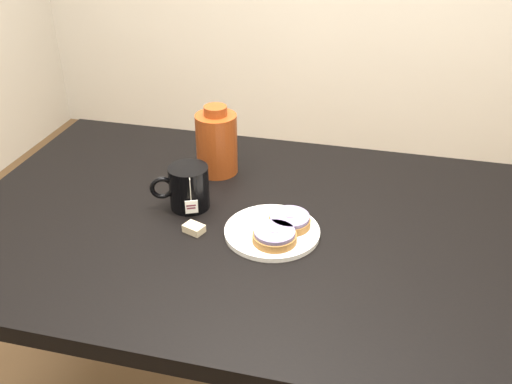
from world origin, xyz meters
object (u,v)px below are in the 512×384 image
bagel_back (290,221)px  bagel_package (217,143)px  teabag_pouch (194,229)px  plate (272,231)px  bagel_front (275,236)px  table (254,250)px  mug (188,187)px

bagel_back → bagel_package: size_ratio=0.70×
teabag_pouch → plate: bearing=11.2°
plate → bagel_back: size_ratio=1.64×
bagel_front → teabag_pouch: (-0.19, 0.01, -0.02)m
table → teabag_pouch: 0.17m
mug → bagel_package: bagel_package is taller
mug → bagel_front: bearing=-48.9°
table → teabag_pouch: bearing=-147.5°
teabag_pouch → bagel_package: 0.30m
teabag_pouch → bagel_package: bearing=96.8°
bagel_back → teabag_pouch: size_ratio=2.93×
table → mug: size_ratio=9.25×
table → plate: 0.11m
table → mug: 0.22m
bagel_back → bagel_package: bearing=136.5°
table → bagel_back: (0.09, -0.02, 0.11)m
table → teabag_pouch: size_ratio=31.11×
bagel_front → bagel_package: bearing=126.8°
table → mug: bearing=171.6°
plate → bagel_front: bagel_front is taller
table → bagel_package: (-0.15, 0.21, 0.17)m
plate → bagel_back: 0.05m
mug → teabag_pouch: mug is taller
bagel_back → bagel_front: same height
bagel_front → mug: bearing=155.4°
bagel_back → mug: mug is taller
plate → table: bearing=141.7°
teabag_pouch → bagel_front: bearing=-2.0°
bagel_back → bagel_front: 0.07m
plate → bagel_back: bagel_back is taller
plate → bagel_front: bearing=-70.7°
teabag_pouch → mug: bearing=115.3°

